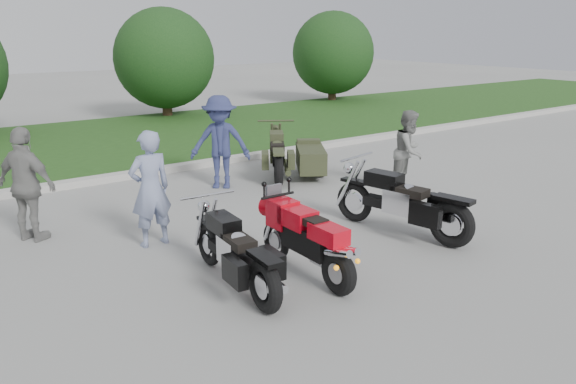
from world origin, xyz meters
TOP-DOWN VIEW (x-y plane):
  - ground at (0.00, 0.00)m, footprint 80.00×80.00m
  - curb at (0.00, 6.00)m, footprint 60.00×0.30m
  - grass_strip at (0.00, 10.15)m, footprint 60.00×8.00m
  - tree_mid_right at (4.00, 13.50)m, footprint 3.60×3.60m
  - tree_far_right at (12.00, 13.50)m, footprint 3.60×3.60m
  - sportbike_red at (-0.28, -0.47)m, footprint 0.33×1.99m
  - cruiser_left at (-1.23, -0.24)m, footprint 0.44×2.30m
  - cruiser_right at (2.00, -0.14)m, footprint 0.78×2.52m
  - cruiser_sidecar at (2.80, 3.88)m, footprint 1.97×2.32m
  - person_stripe at (-1.50, 1.86)m, footprint 0.67×0.46m
  - person_grey at (4.01, 1.66)m, footprint 0.99×0.89m
  - person_denim at (0.99, 4.12)m, footprint 1.43×1.35m
  - person_back at (-2.97, 3.19)m, footprint 0.96×1.14m

SIDE VIEW (x-z plane):
  - ground at x=0.00m, z-range 0.00..0.00m
  - grass_strip at x=0.00m, z-range 0.00..0.14m
  - curb at x=0.00m, z-range 0.00..0.15m
  - cruiser_sidecar at x=2.80m, z-range -0.03..0.93m
  - cruiser_left at x=-1.23m, z-range 0.01..0.89m
  - cruiser_right at x=2.00m, z-range 0.01..0.99m
  - sportbike_red at x=-0.28m, z-range 0.08..1.03m
  - person_grey at x=4.01m, z-range 0.00..1.67m
  - person_stripe at x=-1.50m, z-range 0.00..1.81m
  - person_back at x=-2.97m, z-range 0.00..1.82m
  - person_denim at x=0.99m, z-range 0.00..1.94m
  - tree_mid_right at x=4.00m, z-range 0.19..4.19m
  - tree_far_right at x=12.00m, z-range 0.19..4.19m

